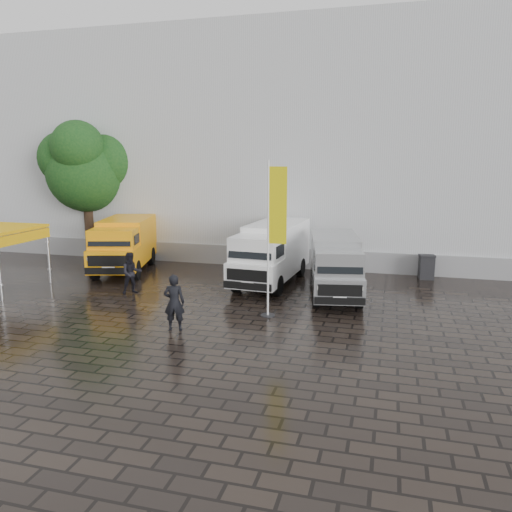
{
  "coord_description": "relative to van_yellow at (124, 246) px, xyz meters",
  "views": [
    {
      "loc": [
        4.8,
        -16.03,
        5.38
      ],
      "look_at": [
        -0.18,
        2.2,
        1.68
      ],
      "focal_mm": 35.0,
      "sensor_mm": 36.0,
      "label": 1
    }
  ],
  "objects": [
    {
      "name": "ground",
      "position": [
        7.57,
        -5.14,
        -1.25
      ],
      "size": [
        120.0,
        120.0,
        0.0
      ],
      "primitive_type": "plane",
      "color": "black",
      "rests_on": "ground"
    },
    {
      "name": "exhibition_hall",
      "position": [
        9.57,
        10.86,
        4.75
      ],
      "size": [
        44.0,
        16.0,
        12.0
      ],
      "primitive_type": "cube",
      "color": "silver",
      "rests_on": "ground"
    },
    {
      "name": "hall_plinth",
      "position": [
        9.57,
        2.81,
        -0.75
      ],
      "size": [
        44.0,
        0.15,
        1.0
      ],
      "primitive_type": "cube",
      "color": "gray",
      "rests_on": "ground"
    },
    {
      "name": "van_yellow",
      "position": [
        0.0,
        0.0,
        0.0
      ],
      "size": [
        3.46,
        5.79,
        2.5
      ],
      "primitive_type": null,
      "rotation": [
        0.0,
        0.0,
        0.27
      ],
      "color": "#FF9F0D",
      "rests_on": "ground"
    },
    {
      "name": "van_white",
      "position": [
        7.4,
        -0.44,
        0.03
      ],
      "size": [
        2.4,
        6.06,
        2.57
      ],
      "primitive_type": null,
      "rotation": [
        0.0,
        0.0,
        -0.07
      ],
      "color": "white",
      "rests_on": "ground"
    },
    {
      "name": "van_silver",
      "position": [
        10.31,
        -1.69,
        -0.09
      ],
      "size": [
        2.72,
        5.61,
        2.33
      ],
      "primitive_type": null,
      "rotation": [
        0.0,
        0.0,
        0.18
      ],
      "color": "#A8AAAC",
      "rests_on": "ground"
    },
    {
      "name": "flagpole",
      "position": [
        8.57,
        -5.02,
        1.76
      ],
      "size": [
        0.88,
        0.5,
        5.34
      ],
      "color": "black",
      "rests_on": "ground"
    },
    {
      "name": "tree",
      "position": [
        -3.86,
        3.02,
        3.64
      ],
      "size": [
        4.24,
        4.27,
        7.62
      ],
      "color": "black",
      "rests_on": "ground"
    },
    {
      "name": "wheelie_bin",
      "position": [
        14.02,
        2.18,
        -0.69
      ],
      "size": [
        0.74,
        0.74,
        1.11
      ],
      "primitive_type": "cube",
      "rotation": [
        0.0,
        0.0,
        0.11
      ],
      "color": "black",
      "rests_on": "ground"
    },
    {
      "name": "person_front",
      "position": [
        5.87,
        -7.2,
        -0.34
      ],
      "size": [
        0.75,
        0.58,
        1.82
      ],
      "primitive_type": "imported",
      "rotation": [
        0.0,
        0.0,
        3.38
      ],
      "color": "black",
      "rests_on": "ground"
    },
    {
      "name": "person_tent",
      "position": [
        2.37,
        -3.6,
        -0.4
      ],
      "size": [
        1.04,
        1.02,
        1.7
      ],
      "primitive_type": "imported",
      "rotation": [
        0.0,
        0.0,
        0.69
      ],
      "color": "black",
      "rests_on": "ground"
    }
  ]
}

